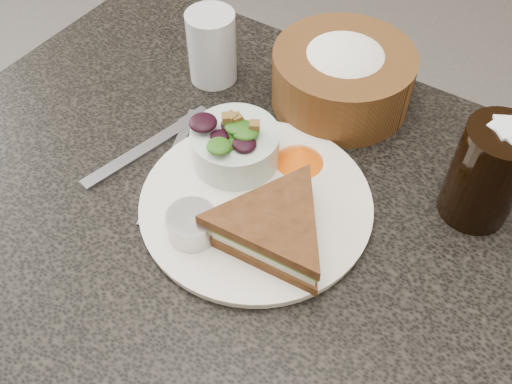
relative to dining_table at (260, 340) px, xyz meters
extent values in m
cube|color=black|center=(0.00, 0.00, 0.00)|extent=(1.00, 0.70, 0.75)
cylinder|color=silver|center=(-0.01, 0.00, 0.38)|extent=(0.29, 0.29, 0.01)
cylinder|color=#A6A7A8|center=(-0.05, -0.08, 0.41)|extent=(0.08, 0.08, 0.04)
cone|color=#FE5F0A|center=(0.00, 0.09, 0.40)|extent=(0.08, 0.08, 0.03)
cube|color=#8E929C|center=(-0.20, 0.00, 0.38)|extent=(0.06, 0.19, 0.01)
cube|color=gray|center=(-0.15, 0.00, 0.38)|extent=(0.09, 0.21, 0.00)
cylinder|color=#B2BBC1|center=(-0.21, 0.19, 0.43)|extent=(0.08, 0.08, 0.11)
camera|label=1|loc=(0.24, -0.38, 0.95)|focal=40.00mm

